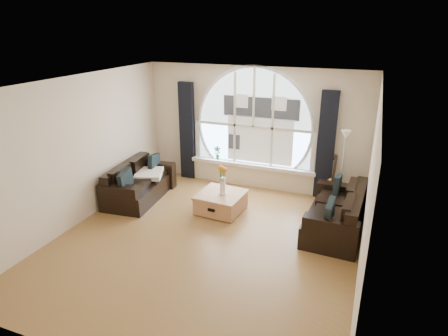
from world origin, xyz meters
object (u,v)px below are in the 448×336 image
sofa_left (139,181)px  potted_plant (217,153)px  guitar (334,177)px  sofa_right (335,211)px  floor_lamp (342,169)px  coffee_chest (221,201)px  vase_flowers (223,175)px

sofa_left → potted_plant: bearing=47.0°
guitar → sofa_right: bearing=-69.3°
floor_lamp → potted_plant: 2.85m
floor_lamp → guitar: 0.37m
sofa_right → coffee_chest: sofa_right is taller
vase_flowers → potted_plant: 1.62m
sofa_right → vase_flowers: (-2.16, -0.01, 0.37)m
potted_plant → sofa_right: bearing=-26.9°
floor_lamp → guitar: bearing=128.4°
coffee_chest → floor_lamp: size_ratio=0.54×
guitar → potted_plant: size_ratio=3.40×
sofa_left → sofa_right: (4.04, 0.06, 0.00)m
coffee_chest → floor_lamp: floor_lamp is taller
vase_flowers → potted_plant: vase_flowers is taller
sofa_left → floor_lamp: (4.01, 1.18, 0.40)m
sofa_right → coffee_chest: (-2.20, 0.00, -0.19)m
guitar → sofa_left: bearing=-147.6°
sofa_left → sofa_right: 4.04m
floor_lamp → coffee_chest: bearing=-152.6°
sofa_right → potted_plant: potted_plant is taller
sofa_right → guitar: 1.34m
sofa_right → coffee_chest: 2.20m
coffee_chest → vase_flowers: vase_flowers is taller
sofa_right → vase_flowers: 2.19m
sofa_right → floor_lamp: 1.19m
vase_flowers → potted_plant: (-0.70, 1.46, -0.07)m
sofa_right → guitar: guitar is taller
sofa_left → coffee_chest: sofa_left is taller
sofa_left → guitar: bearing=14.6°
floor_lamp → potted_plant: size_ratio=5.14×
coffee_chest → guitar: size_ratio=0.82×
coffee_chest → sofa_right: bearing=4.2°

